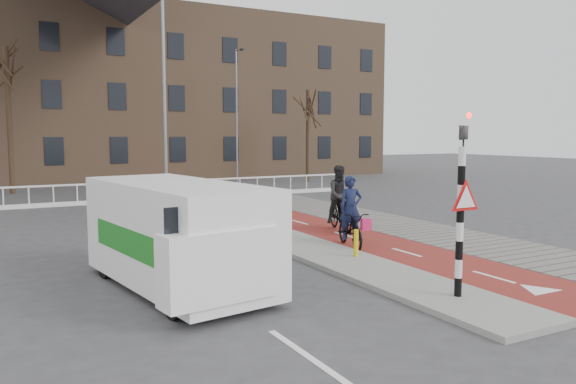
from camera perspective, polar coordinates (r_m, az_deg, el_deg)
name	(u,v)px	position (r m, az deg, el deg)	size (l,w,h in m)	color
ground	(413,275)	(13.34, 12.55, -8.27)	(120.00, 120.00, 0.00)	#38383A
bike_lane	(275,215)	(22.39, -1.34, -2.38)	(2.50, 60.00, 0.01)	maroon
sidewalk	(334,211)	(23.77, 4.69, -1.91)	(3.00, 60.00, 0.01)	slate
curb_island	(301,245)	(16.14, 1.30, -5.44)	(1.80, 16.00, 0.12)	gray
traffic_signal	(462,200)	(11.13, 17.22, -0.79)	(0.80, 0.80, 3.68)	black
bollard	(356,243)	(14.47, 6.92, -5.17)	(0.12, 0.12, 0.69)	#DBBA0C
cyclist_near	(351,224)	(16.11, 6.39, -3.20)	(1.21, 2.08, 2.04)	black
cyclist_far	(340,204)	(18.73, 5.35, -1.23)	(1.10, 2.15, 2.19)	black
van	(177,233)	(11.95, -11.21, -4.13)	(2.84, 5.45, 2.24)	white
railing	(77,199)	(27.16, -20.61, -0.65)	(28.00, 0.10, 0.99)	silver
townhouse_row	(73,67)	(42.38, -21.00, 11.74)	(46.00, 10.00, 15.90)	#7F6047
tree_mid	(9,121)	(33.95, -26.46, 6.49)	(0.29, 0.29, 7.87)	black
tree_right	(308,136)	(37.94, 2.04, 5.70)	(0.26, 0.26, 6.18)	black
streetlight_near	(165,105)	(22.11, -12.42, 8.67)	(0.12, 0.12, 8.70)	slate
streetlight_right	(237,117)	(36.81, -5.24, 7.59)	(0.12, 0.12, 8.64)	slate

